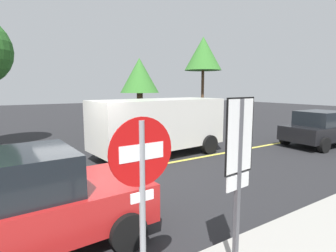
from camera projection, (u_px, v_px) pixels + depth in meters
ground_plane at (86, 178)px, 7.95m from camera, size 80.00×80.00×0.00m
lane_marking_centre at (171, 163)px, 9.58m from camera, size 28.00×0.16×0.01m
stop_sign at (142, 184)px, 2.93m from camera, size 0.76×0.07×2.34m
speed_limit_sign at (239, 156)px, 3.50m from camera, size 0.54×0.07×2.52m
white_van at (159, 123)px, 10.47m from camera, size 5.35×2.61×2.20m
car_black_approaching at (322, 128)px, 12.36m from camera, size 4.01×2.20×1.59m
car_red_mid_road at (21, 204)px, 4.24m from camera, size 4.01×2.13×1.66m
tree_left_verge at (140, 77)px, 15.05m from camera, size 2.16×2.16×4.28m
tree_right_verge at (203, 54)px, 20.90m from camera, size 2.88×2.88×6.55m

